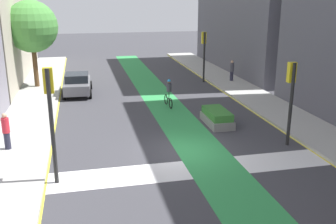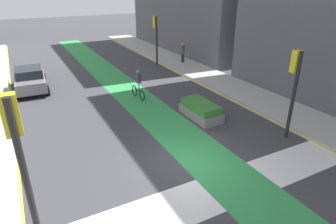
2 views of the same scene
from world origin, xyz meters
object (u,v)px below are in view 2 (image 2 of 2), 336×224
object	(u,v)px
car_grey_left_far	(30,79)
traffic_signal_near_left	(20,153)
pedestrian_sidewalk_right_a	(183,52)
median_planter	(201,110)
traffic_signal_far_right	(156,31)
cyclist_in_lane	(138,84)
traffic_signal_near_right	(294,78)

from	to	relation	value
car_grey_left_far	traffic_signal_near_left	bearing A→B (deg)	-93.50
pedestrian_sidewalk_right_a	median_planter	xyz separation A→B (m)	(-4.88, -10.17, -0.61)
traffic_signal_near_left	car_grey_left_far	bearing A→B (deg)	86.50
median_planter	traffic_signal_far_right	bearing A→B (deg)	76.31
pedestrian_sidewalk_right_a	traffic_signal_far_right	bearing A→B (deg)	160.06
car_grey_left_far	pedestrian_sidewalk_right_a	world-z (taller)	pedestrian_sidewalk_right_a
traffic_signal_far_right	cyclist_in_lane	xyz separation A→B (m)	(-4.53, -6.86, -1.92)
traffic_signal_far_right	pedestrian_sidewalk_right_a	distance (m)	3.01
traffic_signal_far_right	cyclist_in_lane	bearing A→B (deg)	-123.44
traffic_signal_near_right	traffic_signal_near_left	distance (m)	10.93
pedestrian_sidewalk_right_a	cyclist_in_lane	bearing A→B (deg)	-138.05
traffic_signal_near_left	cyclist_in_lane	world-z (taller)	traffic_signal_near_left
traffic_signal_near_right	median_planter	world-z (taller)	traffic_signal_near_right
traffic_signal_near_left	cyclist_in_lane	xyz separation A→B (m)	(6.63, 9.38, -2.18)
traffic_signal_near_left	pedestrian_sidewalk_right_a	size ratio (longest dim) A/B	2.66
traffic_signal_near_left	cyclist_in_lane	bearing A→B (deg)	54.74
traffic_signal_far_right	car_grey_left_far	bearing A→B (deg)	-168.27
traffic_signal_near_right	traffic_signal_near_left	size ratio (longest dim) A/B	0.89
traffic_signal_near_right	pedestrian_sidewalk_right_a	size ratio (longest dim) A/B	2.37
traffic_signal_near_right	cyclist_in_lane	xyz separation A→B (m)	(-4.16, 7.72, -1.86)
traffic_signal_near_left	median_planter	bearing A→B (deg)	31.83
traffic_signal_far_right	cyclist_in_lane	distance (m)	8.44
traffic_signal_near_right	pedestrian_sidewalk_right_a	distance (m)	14.14
cyclist_in_lane	median_planter	xyz separation A→B (m)	(1.86, -4.11, -0.57)
traffic_signal_near_left	traffic_signal_far_right	bearing A→B (deg)	55.50
traffic_signal_near_left	pedestrian_sidewalk_right_a	xyz separation A→B (m)	(13.37, 15.44, -2.13)
traffic_signal_near_right	pedestrian_sidewalk_right_a	xyz separation A→B (m)	(2.58, 13.78, -1.82)
traffic_signal_near_left	pedestrian_sidewalk_right_a	distance (m)	20.54
traffic_signal_near_right	traffic_signal_near_left	bearing A→B (deg)	-171.26
traffic_signal_near_right	median_planter	distance (m)	4.92
traffic_signal_far_right	car_grey_left_far	xyz separation A→B (m)	(-10.30, -2.14, -2.09)
traffic_signal_near_left	cyclist_in_lane	distance (m)	11.70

